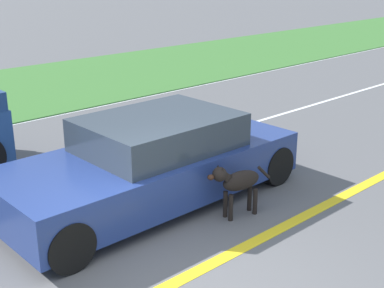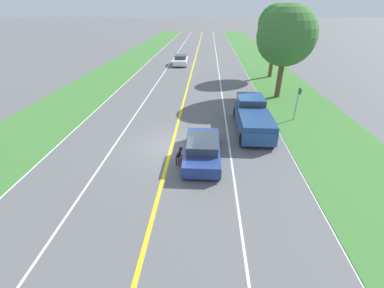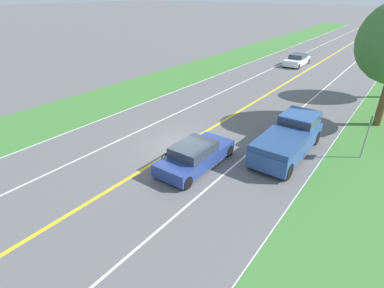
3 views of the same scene
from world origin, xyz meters
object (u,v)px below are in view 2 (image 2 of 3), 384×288
roadside_tree_right_far (277,24)px  ego_car (202,149)px  dog (179,154)px  roadside_tree_right_near (286,36)px  oncoming_car (181,60)px  pickup_truck (252,116)px  street_sign (298,100)px

roadside_tree_right_far → ego_car: bearing=-111.7°
dog → roadside_tree_right_near: (7.91, 11.86, 4.75)m
roadside_tree_right_near → dog: bearing=-123.7°
dog → oncoming_car: bearing=108.0°
roadside_tree_right_far → dog: bearing=-114.2°
ego_car → pickup_truck: (3.30, 4.15, 0.35)m
pickup_truck → roadside_tree_right_near: (3.39, 7.21, 4.32)m
oncoming_car → roadside_tree_right_far: size_ratio=0.55×
oncoming_car → roadside_tree_right_near: 18.37m
roadside_tree_right_near → street_sign: 6.61m
oncoming_car → roadside_tree_right_near: size_ratio=0.56×
dog → street_sign: size_ratio=0.42×
pickup_truck → roadside_tree_right_near: roadside_tree_right_near is taller
roadside_tree_right_near → roadside_tree_right_far: roadside_tree_right_far is taller
pickup_truck → street_sign: bearing=27.2°
ego_car → street_sign: (6.70, 5.90, 0.95)m
ego_car → pickup_truck: bearing=51.6°
oncoming_car → roadside_tree_right_far: roadside_tree_right_far is taller
pickup_truck → roadside_tree_right_near: bearing=64.8°
ego_car → oncoming_car: bearing=98.2°
dog → roadside_tree_right_far: roadside_tree_right_far is taller
ego_car → pickup_truck: 5.31m
pickup_truck → roadside_tree_right_near: size_ratio=0.73×
dog → roadside_tree_right_far: 22.17m
street_sign → ego_car: bearing=-138.6°
dog → pickup_truck: pickup_truck is taller
ego_car → oncoming_car: oncoming_car is taller
roadside_tree_right_near → oncoming_car: bearing=125.8°
dog → oncoming_car: (-2.49, 26.27, 0.09)m
oncoming_car → street_sign: bearing=117.7°
ego_car → oncoming_car: (-3.72, 25.77, 0.01)m
ego_car → roadside_tree_right_near: (6.69, 11.36, 4.67)m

